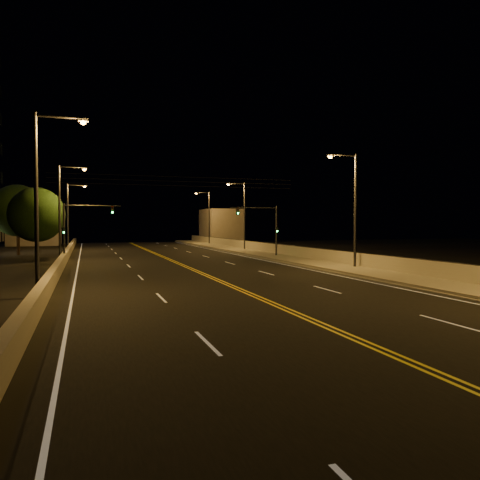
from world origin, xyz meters
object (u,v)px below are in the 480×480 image
object	(u,v)px
streetlight_6	(70,212)
streetlight_2	(242,212)
traffic_signal_left	(77,225)
streetlight_1	(352,203)
streetlight_5	(63,206)
streetlight_3	(208,214)
streetlight_4	(42,191)
tree_1	(18,211)
traffic_signal_right	(267,225)
tree_0	(37,215)

from	to	relation	value
streetlight_6	streetlight_2	bearing A→B (deg)	-23.00
streetlight_2	traffic_signal_left	size ratio (longest dim) A/B	1.64
streetlight_1	streetlight_5	xyz separation A→B (m)	(-21.43, 14.45, 0.00)
streetlight_3	streetlight_4	size ratio (longest dim) A/B	1.00
streetlight_3	streetlight_5	world-z (taller)	same
streetlight_6	tree_1	size ratio (longest dim) A/B	1.10
streetlight_1	traffic_signal_right	bearing A→B (deg)	96.59
tree_1	tree_0	bearing A→B (deg)	-74.46
streetlight_3	streetlight_4	xyz separation A→B (m)	(-21.43, -51.57, 0.00)
traffic_signal_left	streetlight_5	bearing A→B (deg)	150.24
streetlight_2	streetlight_4	bearing A→B (deg)	-122.84
tree_0	streetlight_1	bearing A→B (deg)	-35.70
streetlight_3	tree_1	bearing A→B (deg)	-147.95
traffic_signal_left	tree_1	size ratio (longest dim) A/B	0.67
streetlight_2	tree_0	bearing A→B (deg)	-158.89
streetlight_6	traffic_signal_right	world-z (taller)	streetlight_6
streetlight_5	tree_1	world-z (taller)	streetlight_5
streetlight_2	streetlight_5	distance (m)	24.54
streetlight_3	tree_1	xyz separation A→B (m)	(-26.89, -16.83, -0.07)
streetlight_6	streetlight_3	bearing A→B (deg)	23.38
traffic_signal_right	tree_1	bearing A→B (deg)	150.76
streetlight_3	streetlight_5	size ratio (longest dim) A/B	1.00
streetlight_3	tree_0	distance (m)	36.51
streetlight_6	traffic_signal_right	bearing A→B (deg)	-47.59
streetlight_2	streetlight_5	xyz separation A→B (m)	(-21.43, -11.95, 0.00)
streetlight_6	traffic_signal_right	xyz separation A→B (m)	(19.84, -21.73, -1.68)
streetlight_1	tree_1	size ratio (longest dim) A/B	1.10
streetlight_1	streetlight_3	world-z (taller)	same
streetlight_6	tree_0	bearing A→B (deg)	-97.65
streetlight_4	traffic_signal_left	world-z (taller)	streetlight_4
tree_0	tree_1	xyz separation A→B (m)	(-2.99, 10.76, 0.66)
streetlight_3	tree_1	distance (m)	31.72
streetlight_1	streetlight_2	xyz separation A→B (m)	(0.00, 26.40, 0.00)
streetlight_1	tree_1	distance (m)	38.77
streetlight_4	streetlight_3	bearing A→B (deg)	67.43
streetlight_4	streetlight_1	bearing A→B (deg)	17.63
streetlight_1	traffic_signal_left	xyz separation A→B (m)	(-20.24, 13.77, -1.68)
streetlight_2	tree_0	xyz separation A→B (m)	(-23.90, -9.23, -0.73)
streetlight_4	tree_0	distance (m)	24.12
streetlight_2	streetlight_4	world-z (taller)	same
streetlight_2	traffic_signal_left	xyz separation A→B (m)	(-20.24, -12.63, -1.68)
streetlight_6	traffic_signal_left	xyz separation A→B (m)	(1.19, -21.73, -1.68)
streetlight_3	tree_0	xyz separation A→B (m)	(-23.90, -27.59, -0.73)
streetlight_5	traffic_signal_left	bearing A→B (deg)	-29.76
tree_0	tree_1	bearing A→B (deg)	105.54
streetlight_3	streetlight_6	xyz separation A→B (m)	(-21.43, -9.27, 0.00)
traffic_signal_left	streetlight_3	bearing A→B (deg)	56.85
streetlight_2	streetlight_1	bearing A→B (deg)	-90.00
streetlight_2	tree_1	xyz separation A→B (m)	(-26.89, 1.53, -0.07)
streetlight_2	streetlight_6	world-z (taller)	same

